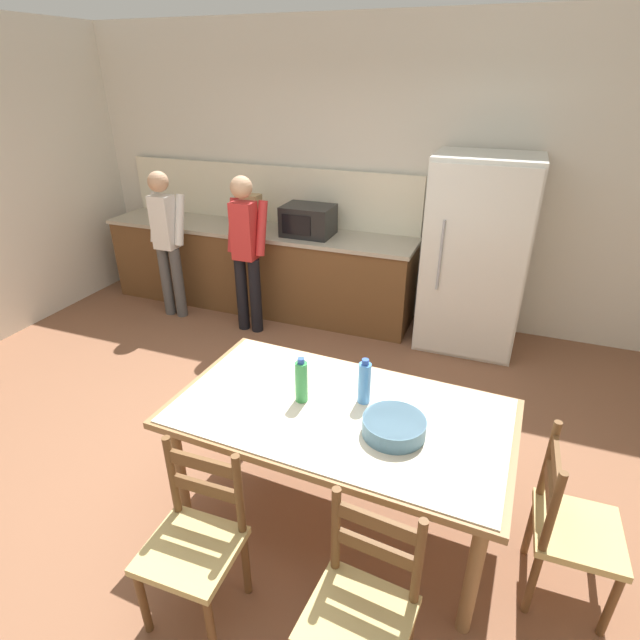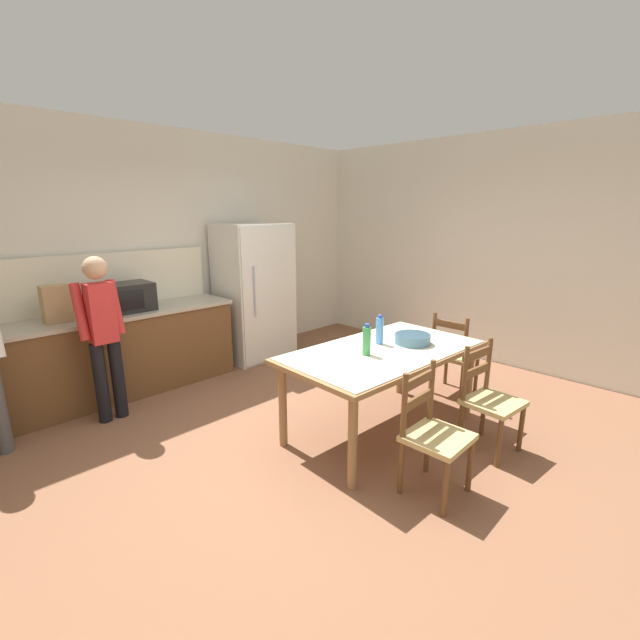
% 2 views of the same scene
% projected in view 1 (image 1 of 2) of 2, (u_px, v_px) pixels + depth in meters
% --- Properties ---
extents(ground_plane, '(8.32, 8.32, 0.00)m').
position_uv_depth(ground_plane, '(262.00, 456.00, 3.49)').
color(ground_plane, brown).
extents(wall_back, '(6.52, 0.12, 2.90)m').
position_uv_depth(wall_back, '(374.00, 177.00, 5.06)').
color(wall_back, silver).
rests_on(wall_back, ground).
extents(kitchen_counter, '(3.44, 0.66, 0.91)m').
position_uv_depth(kitchen_counter, '(258.00, 268.00, 5.52)').
color(kitchen_counter, brown).
rests_on(kitchen_counter, ground).
extents(counter_splashback, '(3.40, 0.03, 0.60)m').
position_uv_depth(counter_splashback, '(268.00, 194.00, 5.43)').
color(counter_splashback, '#EFE8CB').
rests_on(counter_splashback, kitchen_counter).
extents(refrigerator, '(0.90, 0.73, 1.79)m').
position_uv_depth(refrigerator, '(475.00, 256.00, 4.56)').
color(refrigerator, silver).
rests_on(refrigerator, ground).
extents(microwave, '(0.50, 0.39, 0.30)m').
position_uv_depth(microwave, '(308.00, 220.00, 5.03)').
color(microwave, black).
rests_on(microwave, kitchen_counter).
extents(paper_bag, '(0.24, 0.16, 0.36)m').
position_uv_depth(paper_bag, '(249.00, 212.00, 5.22)').
color(paper_bag, tan).
rests_on(paper_bag, kitchen_counter).
extents(dining_table, '(1.86, 1.08, 0.78)m').
position_uv_depth(dining_table, '(340.00, 422.00, 2.72)').
color(dining_table, olive).
rests_on(dining_table, ground).
extents(bottle_near_centre, '(0.07, 0.07, 0.27)m').
position_uv_depth(bottle_near_centre, '(301.00, 381.00, 2.71)').
color(bottle_near_centre, green).
rests_on(bottle_near_centre, dining_table).
extents(bottle_off_centre, '(0.07, 0.07, 0.27)m').
position_uv_depth(bottle_off_centre, '(364.00, 382.00, 2.70)').
color(bottle_off_centre, '#4C8ED6').
rests_on(bottle_off_centre, dining_table).
extents(serving_bowl, '(0.32, 0.32, 0.09)m').
position_uv_depth(serving_bowl, '(394.00, 425.00, 2.49)').
color(serving_bowl, slate).
rests_on(serving_bowl, dining_table).
extents(chair_side_near_left, '(0.43, 0.41, 0.91)m').
position_uv_depth(chair_side_near_left, '(195.00, 542.00, 2.34)').
color(chair_side_near_left, brown).
rests_on(chair_side_near_left, ground).
extents(chair_head_end, '(0.41, 0.43, 0.91)m').
position_uv_depth(chair_head_end, '(570.00, 527.00, 2.41)').
color(chair_head_end, brown).
rests_on(chair_head_end, ground).
extents(chair_side_near_right, '(0.45, 0.44, 0.91)m').
position_uv_depth(chair_side_near_right, '(361.00, 610.00, 2.05)').
color(chair_side_near_right, brown).
rests_on(chair_side_near_right, ground).
extents(person_at_sink, '(0.39, 0.27, 1.54)m').
position_uv_depth(person_at_sink, '(167.00, 238.00, 5.14)').
color(person_at_sink, '#4C4C4C').
rests_on(person_at_sink, ground).
extents(person_at_counter, '(0.39, 0.27, 1.57)m').
position_uv_depth(person_at_counter, '(246.00, 248.00, 4.82)').
color(person_at_counter, black).
rests_on(person_at_counter, ground).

